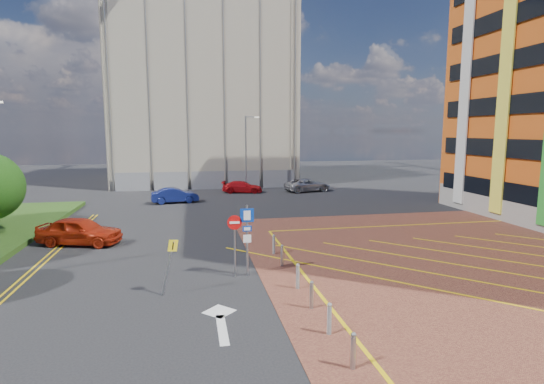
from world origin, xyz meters
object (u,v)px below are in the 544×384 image
object	(u,v)px
car_red_left	(80,231)
sign_cluster	(243,233)
warning_sign	(170,260)
car_silver_back	(308,185)
lamp_back	(247,150)
car_red_back	(242,187)
car_blue_back	(175,195)

from	to	relation	value
car_red_left	sign_cluster	bearing A→B (deg)	-114.05
warning_sign	car_silver_back	world-z (taller)	warning_sign
car_red_left	car_silver_back	xyz separation A→B (m)	(18.51, 18.21, -0.10)
sign_cluster	car_silver_back	size ratio (longest dim) A/B	0.65
lamp_back	car_silver_back	size ratio (longest dim) A/B	1.62
sign_cluster	warning_sign	world-z (taller)	sign_cluster
car_red_back	car_silver_back	xyz separation A→B (m)	(6.95, -0.44, 0.08)
car_blue_back	car_silver_back	xyz separation A→B (m)	(13.67, 4.79, 0.01)
car_red_left	car_red_back	world-z (taller)	car_red_left
sign_cluster	car_blue_back	bearing A→B (deg)	99.97
sign_cluster	car_red_left	world-z (taller)	sign_cluster
warning_sign	car_blue_back	size ratio (longest dim) A/B	0.54
warning_sign	car_silver_back	size ratio (longest dim) A/B	0.46
lamp_back	car_red_left	bearing A→B (deg)	-121.47
warning_sign	car_red_back	world-z (taller)	warning_sign
car_red_back	car_silver_back	distance (m)	6.96
warning_sign	car_red_back	size ratio (longest dim) A/B	0.54
sign_cluster	warning_sign	distance (m)	3.52
lamp_back	car_silver_back	bearing A→B (deg)	-15.66
lamp_back	car_red_left	size ratio (longest dim) A/B	1.73
car_red_left	car_blue_back	world-z (taller)	car_red_left
sign_cluster	car_silver_back	xyz separation A→B (m)	(10.07, 25.25, -1.27)
sign_cluster	warning_sign	xyz separation A→B (m)	(-3.06, -1.66, -0.52)
warning_sign	car_blue_back	distance (m)	22.14
car_red_left	car_silver_back	distance (m)	25.96
lamp_back	warning_sign	world-z (taller)	lamp_back
car_red_left	warning_sign	bearing A→B (deg)	-132.46
car_blue_back	car_red_back	xyz separation A→B (m)	(6.72, 5.23, -0.07)
lamp_back	car_silver_back	distance (m)	7.49
car_red_left	car_blue_back	bearing A→B (deg)	-4.04
warning_sign	car_red_left	xyz separation A→B (m)	(-5.38, 8.71, -0.64)
lamp_back	car_red_back	size ratio (longest dim) A/B	1.91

